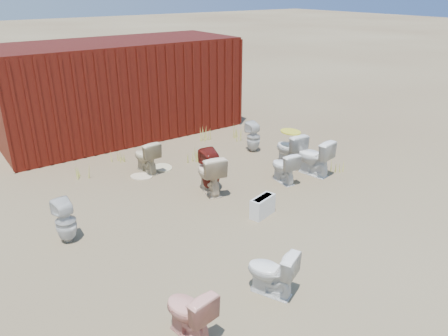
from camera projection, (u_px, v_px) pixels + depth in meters
ground at (243, 207)px, 7.84m from camera, size 100.00×100.00×0.00m
shipping_container at (120, 89)px, 11.27m from camera, size 6.00×2.40×2.40m
toilet_front_a at (271, 272)px, 5.52m from camera, size 0.60×0.74×0.66m
toilet_front_pink at (189, 312)px, 4.85m from camera, size 0.47×0.70×0.66m
toilet_front_c at (284, 167)px, 8.71m from camera, size 0.43×0.67×0.65m
toilet_front_maroon at (211, 170)px, 8.33m from camera, size 0.41×0.42×0.82m
toilet_front_e at (314, 157)px, 9.04m from camera, size 0.56×0.83×0.78m
toilet_back_a at (66, 221)px, 6.66m from camera, size 0.34×0.35×0.70m
toilet_back_beige_left at (146, 156)px, 9.16m from camera, size 0.44×0.72×0.70m
toilet_back_beige_right at (210, 173)px, 8.24m from camera, size 0.60×0.85×0.79m
toilet_back_yellowlid at (290, 149)px, 9.48m from camera, size 0.50×0.79×0.77m
toilet_back_e at (253, 137)px, 10.32m from camera, size 0.35×0.35×0.72m
yellow_lid at (291, 132)px, 9.32m from camera, size 0.39×0.49×0.02m
loose_tank at (263, 206)px, 7.48m from camera, size 0.54×0.33×0.35m
loose_lid_near at (163, 168)px, 9.48m from camera, size 0.44×0.54×0.02m
loose_lid_far at (141, 177)px, 9.04m from camera, size 0.57×0.59×0.02m
weed_clump_a at (82, 170)px, 8.97m from camera, size 0.36×0.36×0.31m
weed_clump_b at (193, 155)px, 9.79m from camera, size 0.32×0.32×0.29m
weed_clump_c at (237, 133)px, 11.21m from camera, size 0.36×0.36×0.33m
weed_clump_d at (118, 155)px, 9.80m from camera, size 0.30×0.30×0.28m
weed_clump_e at (203, 134)px, 11.16m from camera, size 0.34×0.34×0.33m
weed_clump_f at (337, 165)px, 9.33m from camera, size 0.28×0.28×0.25m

